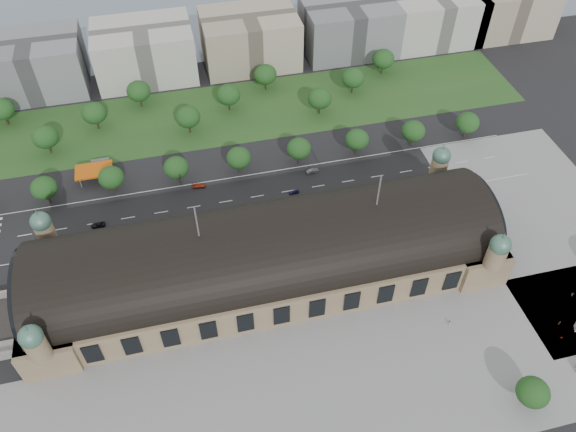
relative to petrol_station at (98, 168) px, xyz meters
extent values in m
plane|color=black|center=(53.91, -65.28, -2.95)|extent=(900.00, 900.00, 0.00)
cube|color=#917F5A|center=(53.91, -65.28, 3.05)|extent=(150.00, 40.00, 12.00)
cube|color=#917F5A|center=(-13.09, -65.28, 3.05)|extent=(16.00, 43.00, 12.00)
cube|color=#917F5A|center=(120.91, -65.28, 3.05)|extent=(16.00, 43.00, 12.00)
cylinder|color=black|center=(53.91, -65.28, 9.05)|extent=(144.00, 37.60, 37.60)
cylinder|color=black|center=(-19.09, -65.28, 11.05)|extent=(1.20, 32.00, 32.00)
cylinder|color=black|center=(126.91, -65.28, 11.05)|extent=(1.20, 32.00, 32.00)
cylinder|color=#917F5A|center=(-13.09, -44.28, 13.05)|extent=(6.00, 6.00, 8.00)
sphere|color=#477361|center=(-13.09, -44.28, 18.55)|extent=(6.40, 6.40, 6.40)
cone|color=#477361|center=(-13.09, -44.28, 22.55)|extent=(1.00, 1.00, 2.50)
cylinder|color=#917F5A|center=(120.91, -44.28, 13.05)|extent=(6.00, 6.00, 8.00)
sphere|color=#477361|center=(120.91, -44.28, 18.55)|extent=(6.40, 6.40, 6.40)
cone|color=#477361|center=(120.91, -44.28, 22.55)|extent=(1.00, 1.00, 2.50)
cylinder|color=#917F5A|center=(-13.09, -86.28, 13.05)|extent=(6.00, 6.00, 8.00)
sphere|color=#477361|center=(-13.09, -86.28, 18.55)|extent=(6.40, 6.40, 6.40)
cone|color=#477361|center=(-13.09, -86.28, 22.55)|extent=(1.00, 1.00, 2.50)
cylinder|color=#917F5A|center=(120.91, -86.28, 13.05)|extent=(6.00, 6.00, 8.00)
sphere|color=#477361|center=(120.91, -86.28, 18.55)|extent=(6.40, 6.40, 6.40)
cone|color=#477361|center=(120.91, -86.28, 22.55)|extent=(1.00, 1.00, 2.50)
cylinder|color=#59595B|center=(33.91, -65.28, 28.55)|extent=(0.50, 0.50, 12.00)
cylinder|color=#59595B|center=(88.91, -65.28, 28.55)|extent=(0.50, 0.50, 12.00)
cube|color=gray|center=(63.91, -109.28, -2.95)|extent=(190.00, 48.00, 0.12)
cube|color=gray|center=(156.91, -65.28, -2.95)|extent=(56.00, 100.00, 0.12)
cube|color=black|center=(33.91, -27.28, -2.95)|extent=(260.00, 26.00, 0.10)
cube|color=#255020|center=(38.91, 27.72, -2.95)|extent=(300.00, 45.00, 0.10)
cube|color=#C6540B|center=(-1.09, -3.28, 1.75)|extent=(14.00, 9.00, 0.70)
cube|color=#59595B|center=(0.91, 2.72, -1.35)|extent=(7.00, 5.00, 3.20)
cylinder|color=#59595B|center=(-6.59, -0.08, -0.75)|extent=(0.50, 0.50, 4.40)
cylinder|color=#59595B|center=(4.41, -0.08, -0.75)|extent=(0.50, 0.50, 4.40)
cylinder|color=#59595B|center=(-6.59, -6.48, -0.75)|extent=(0.50, 0.50, 4.40)
cylinder|color=#59595B|center=(4.41, -6.48, -0.75)|extent=(0.50, 0.50, 4.40)
cube|color=gray|center=(-26.09, 67.72, 9.05)|extent=(45.00, 32.00, 24.00)
cube|color=beige|center=(23.91, 67.72, 9.05)|extent=(45.00, 32.00, 24.00)
cube|color=#B7A78F|center=(73.91, 67.72, 9.05)|extent=(45.00, 32.00, 24.00)
cube|color=gray|center=(123.91, 67.72, 9.05)|extent=(45.00, 32.00, 24.00)
cube|color=beige|center=(168.91, 67.72, 9.05)|extent=(45.00, 32.00, 24.00)
cube|color=#B7A78F|center=(208.91, 67.72, 9.05)|extent=(45.00, 32.00, 24.00)
cylinder|color=#2D2116|center=(-18.09, -12.28, -0.79)|extent=(0.70, 0.70, 4.32)
ellipsoid|color=#194117|center=(-18.09, -12.28, 4.49)|extent=(9.60, 9.60, 8.16)
cylinder|color=#2D2116|center=(5.91, -12.28, -0.79)|extent=(0.70, 0.70, 4.32)
ellipsoid|color=#194117|center=(5.91, -12.28, 4.49)|extent=(9.60, 9.60, 8.16)
cylinder|color=#2D2116|center=(29.91, -12.28, -0.79)|extent=(0.70, 0.70, 4.32)
ellipsoid|color=#194117|center=(29.91, -12.28, 4.49)|extent=(9.60, 9.60, 8.16)
cylinder|color=#2D2116|center=(53.91, -12.28, -0.79)|extent=(0.70, 0.70, 4.32)
ellipsoid|color=#194117|center=(53.91, -12.28, 4.49)|extent=(9.60, 9.60, 8.16)
cylinder|color=#2D2116|center=(77.91, -12.28, -0.79)|extent=(0.70, 0.70, 4.32)
ellipsoid|color=#194117|center=(77.91, -12.28, 4.49)|extent=(9.60, 9.60, 8.16)
cylinder|color=#2D2116|center=(101.91, -12.28, -0.79)|extent=(0.70, 0.70, 4.32)
ellipsoid|color=#194117|center=(101.91, -12.28, 4.49)|extent=(9.60, 9.60, 8.16)
cylinder|color=#2D2116|center=(125.91, -12.28, -0.79)|extent=(0.70, 0.70, 4.32)
ellipsoid|color=#194117|center=(125.91, -12.28, 4.49)|extent=(9.60, 9.60, 8.16)
cylinder|color=#2D2116|center=(149.91, -12.28, -0.79)|extent=(0.70, 0.70, 4.32)
ellipsoid|color=#194117|center=(149.91, -12.28, 4.49)|extent=(9.60, 9.60, 8.16)
cylinder|color=#2D2116|center=(-38.09, 41.72, -0.61)|extent=(0.70, 0.70, 4.68)
ellipsoid|color=#194117|center=(-38.09, 41.72, 5.11)|extent=(10.40, 10.40, 8.84)
cylinder|color=#2D2116|center=(-19.09, 17.72, -0.61)|extent=(0.70, 0.70, 4.68)
ellipsoid|color=#194117|center=(-19.09, 17.72, 5.11)|extent=(10.40, 10.40, 8.84)
cylinder|color=#2D2116|center=(-0.09, 29.72, -0.61)|extent=(0.70, 0.70, 4.68)
ellipsoid|color=#194117|center=(-0.09, 29.72, 5.11)|extent=(10.40, 10.40, 8.84)
cylinder|color=#2D2116|center=(18.91, 41.72, -0.61)|extent=(0.70, 0.70, 4.68)
ellipsoid|color=#194117|center=(18.91, 41.72, 5.11)|extent=(10.40, 10.40, 8.84)
cylinder|color=#2D2116|center=(37.91, 17.72, -0.61)|extent=(0.70, 0.70, 4.68)
ellipsoid|color=#194117|center=(37.91, 17.72, 5.11)|extent=(10.40, 10.40, 8.84)
cylinder|color=#2D2116|center=(56.91, 29.72, -0.61)|extent=(0.70, 0.70, 4.68)
ellipsoid|color=#194117|center=(56.91, 29.72, 5.11)|extent=(10.40, 10.40, 8.84)
cylinder|color=#2D2116|center=(75.91, 41.72, -0.61)|extent=(0.70, 0.70, 4.68)
ellipsoid|color=#194117|center=(75.91, 41.72, 5.11)|extent=(10.40, 10.40, 8.84)
cylinder|color=#2D2116|center=(94.91, 17.72, -0.61)|extent=(0.70, 0.70, 4.68)
ellipsoid|color=#194117|center=(94.91, 17.72, 5.11)|extent=(10.40, 10.40, 8.84)
cylinder|color=#2D2116|center=(113.91, 29.72, -0.61)|extent=(0.70, 0.70, 4.68)
ellipsoid|color=#194117|center=(113.91, 29.72, 5.11)|extent=(10.40, 10.40, 8.84)
cylinder|color=#2D2116|center=(132.91, 41.72, -0.61)|extent=(0.70, 0.70, 4.68)
ellipsoid|color=#194117|center=(132.91, 41.72, 5.11)|extent=(10.40, 10.40, 8.84)
cylinder|color=#2D2116|center=(113.91, -125.28, -0.97)|extent=(0.70, 0.70, 3.96)
ellipsoid|color=#194117|center=(113.91, -125.28, 3.87)|extent=(9.00, 9.00, 7.65)
imported|color=black|center=(-0.63, -28.88, -2.26)|extent=(4.99, 2.35, 1.38)
imported|color=maroon|center=(37.22, -16.98, -2.21)|extent=(5.33, 2.70, 1.48)
imported|color=#1A1844|center=(71.81, -28.80, -2.29)|extent=(3.94, 1.71, 1.32)
imported|color=slate|center=(81.83, -19.12, -2.16)|extent=(4.98, 2.27, 1.59)
imported|color=black|center=(-26.09, -40.28, -2.14)|extent=(5.15, 3.72, 1.62)
imported|color=maroon|center=(-10.04, -42.72, -2.26)|extent=(5.33, 4.94, 1.39)
imported|color=#221C4F|center=(-20.04, -43.36, -2.23)|extent=(5.24, 4.41, 1.44)
imported|color=slate|center=(8.66, -44.28, -2.15)|extent=(4.98, 3.96, 1.59)
imported|color=silver|center=(20.26, -40.54, -2.26)|extent=(4.26, 3.59, 1.38)
imported|color=gray|center=(21.49, -44.28, -2.30)|extent=(5.01, 4.67, 1.31)
imported|color=black|center=(14.92, -40.28, -2.31)|extent=(4.72, 3.85, 1.29)
imported|color=#AA1C1B|center=(29.10, -38.28, -1.48)|extent=(10.61, 2.68, 2.94)
imported|color=silver|center=(69.02, -36.54, -1.49)|extent=(10.64, 3.36, 2.91)
imported|color=beige|center=(93.91, -35.27, -1.32)|extent=(11.71, 2.80, 3.26)
imported|color=gray|center=(104.36, -96.37, -2.15)|extent=(0.80, 0.49, 1.59)
imported|color=gray|center=(137.09, -104.61, -1.98)|extent=(0.71, 0.83, 1.94)
imported|color=gray|center=(147.22, -95.94, -1.99)|extent=(0.75, 1.03, 1.91)
imported|color=gray|center=(134.82, -109.41, -2.11)|extent=(1.08, 0.94, 1.68)
imported|color=gray|center=(115.50, -120.55, -2.18)|extent=(1.04, 0.98, 1.55)
camera|label=1|loc=(33.69, -177.49, 145.33)|focal=35.00mm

